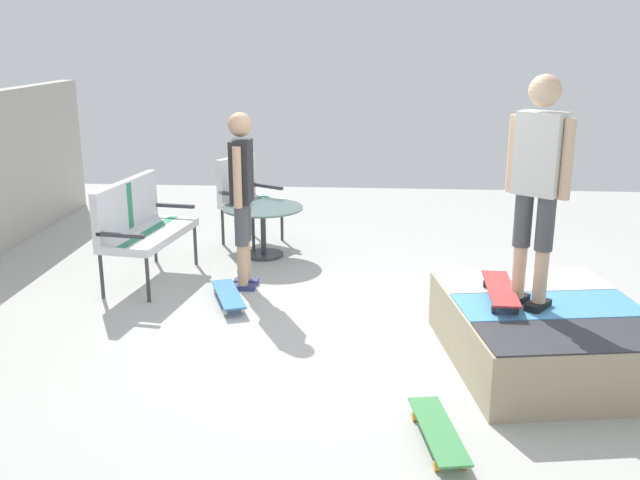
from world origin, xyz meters
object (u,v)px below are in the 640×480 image
patio_bench (139,221)px  skateboard_by_bench (228,295)px  person_skater (538,176)px  person_watching (242,187)px  skateboard_on_ramp (500,289)px  skateboard_spare (438,431)px  patio_table (263,221)px  patio_chair_near_house (245,192)px  skate_ramp (549,334)px

patio_bench → skateboard_by_bench: (-0.62, -1.01, -0.53)m
skateboard_by_bench → person_skater: bearing=-113.8°
person_watching → skateboard_by_bench: bearing=171.3°
person_watching → skateboard_on_ramp: 2.70m
person_watching → skateboard_spare: (-2.73, -1.67, -0.92)m
person_skater → patio_table: bearing=42.4°
patio_bench → skateboard_on_ramp: (-1.60, -3.31, -0.06)m
skateboard_spare → patio_table: bearing=23.5°
patio_chair_near_house → skateboard_on_ramp: 3.97m
skate_ramp → skateboard_spare: size_ratio=2.73×
skate_ramp → skateboard_by_bench: 2.88m
person_skater → skateboard_spare: (-1.17, 0.74, -1.37)m
patio_bench → patio_chair_near_house: 1.69m
skateboard_by_bench → patio_bench: bearing=58.6°
skateboard_spare → patio_bench: bearing=43.8°
patio_chair_near_house → patio_table: patio_chair_near_house is taller
skateboard_on_ramp → patio_table: bearing=41.3°
patio_chair_near_house → skateboard_by_bench: (-2.09, -0.20, -0.53)m
patio_table → person_watching: person_watching is taller
patio_bench → skateboard_by_bench: bearing=-121.4°
skate_ramp → patio_chair_near_house: bearing=42.4°
skate_ramp → skateboard_spare: (-1.20, 0.93, -0.15)m
skateboard_on_ramp → skate_ramp: bearing=-100.9°
skateboard_on_ramp → patio_chair_near_house: bearing=39.0°
person_watching → patio_bench: bearing=82.1°
skate_ramp → person_watching: (1.53, 2.60, 0.77)m
skate_ramp → patio_table: size_ratio=2.49×
person_watching → skateboard_by_bench: (-0.47, 0.07, -0.92)m
person_watching → skateboard_spare: 3.33m
skate_ramp → skateboard_by_bench: skate_ramp is taller
person_skater → skateboard_on_ramp: size_ratio=2.09×
person_watching → skateboard_spare: bearing=-148.5°
skate_ramp → skateboard_on_ramp: (0.07, 0.38, 0.32)m
patio_chair_near_house → person_skater: person_skater is taller
skateboard_spare → patio_chair_near_house: bearing=24.1°
patio_table → person_watching: bearing=178.0°
skateboard_on_ramp → person_skater: bearing=-120.6°
skate_ramp → skateboard_spare: skate_ramp is taller
patio_table → skateboard_by_bench: size_ratio=1.10×
patio_chair_near_house → patio_bench: bearing=151.2°
skateboard_spare → skate_ramp: bearing=-37.7°
person_skater → skateboard_on_ramp: (0.11, 0.18, -0.90)m
person_watching → skateboard_spare: person_watching is taller
skate_ramp → person_watching: bearing=59.6°
person_watching → skateboard_spare: size_ratio=2.09×
patio_chair_near_house → skateboard_spare: size_ratio=1.24×
person_watching → skateboard_on_ramp: size_ratio=2.13×
skateboard_by_bench → skateboard_spare: (-2.26, -1.75, 0.00)m
patio_chair_near_house → skateboard_spare: 4.80m
person_watching → patio_table: bearing=-2.0°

